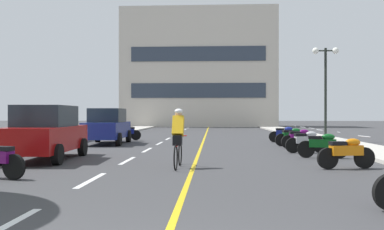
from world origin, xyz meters
name	(u,v)px	position (x,y,z in m)	size (l,w,h in m)	color
ground_plane	(200,140)	(0.00, 21.00, 0.00)	(140.00, 140.00, 0.00)	#38383A
curb_left	(95,136)	(-7.20, 24.00, 0.06)	(2.40, 72.00, 0.12)	#B7B2A8
curb_right	(310,136)	(7.20, 24.00, 0.06)	(2.40, 72.00, 0.12)	#B7B2A8
lane_dash_0	(3,228)	(-2.00, 2.00, 0.00)	(0.14, 2.20, 0.01)	silver
lane_dash_1	(91,180)	(-2.00, 6.00, 0.00)	(0.14, 2.20, 0.01)	silver
lane_dash_2	(128,161)	(-2.00, 10.00, 0.00)	(0.14, 2.20, 0.01)	silver
lane_dash_3	(147,150)	(-2.00, 14.00, 0.00)	(0.14, 2.20, 0.01)	silver
lane_dash_4	(159,143)	(-2.00, 18.00, 0.00)	(0.14, 2.20, 0.01)	silver
lane_dash_5	(168,139)	(-2.00, 22.00, 0.00)	(0.14, 2.20, 0.01)	silver
lane_dash_6	(174,135)	(-2.00, 26.00, 0.00)	(0.14, 2.20, 0.01)	silver
lane_dash_7	(179,133)	(-2.00, 30.00, 0.00)	(0.14, 2.20, 0.01)	silver
lane_dash_8	(183,131)	(-2.00, 34.00, 0.00)	(0.14, 2.20, 0.01)	silver
lane_dash_9	(185,129)	(-2.00, 38.00, 0.00)	(0.14, 2.20, 0.01)	silver
lane_dash_10	(188,128)	(-2.00, 42.00, 0.00)	(0.14, 2.20, 0.01)	silver
lane_dash_11	(190,127)	(-2.00, 46.00, 0.00)	(0.14, 2.20, 0.01)	silver
centre_line_yellow	(205,137)	(0.25, 24.00, 0.00)	(0.12, 66.00, 0.01)	gold
office_building	(199,69)	(-1.00, 48.42, 7.21)	(18.90, 6.96, 14.43)	beige
street_lamp_mid	(326,72)	(7.07, 19.86, 3.87)	(1.46, 0.36, 5.13)	black
parked_car_near	(46,133)	(-4.77, 10.07, 0.92)	(2.09, 4.28, 1.82)	black
parked_car_mid	(107,126)	(-4.62, 17.47, 0.92)	(2.05, 4.26, 1.82)	black
motorcycle_2	(347,152)	(4.54, 8.31, 0.47)	(1.69, 0.64, 0.92)	black
motorcycle_3	(323,145)	(4.62, 11.12, 0.47)	(1.70, 0.60, 0.92)	black
motorcycle_4	(307,141)	(4.50, 13.04, 0.47)	(1.70, 0.60, 0.92)	black
motorcycle_5	(300,138)	(4.67, 15.09, 0.47)	(1.69, 0.60, 0.92)	black
motorcycle_6	(292,136)	(4.61, 16.55, 0.47)	(1.68, 0.65, 0.92)	black
motorcycle_7	(285,134)	(4.68, 18.95, 0.47)	(1.67, 0.71, 0.92)	black
motorcycle_8	(126,132)	(-4.29, 20.50, 0.47)	(1.70, 0.60, 0.92)	black
cyclist_rider	(178,137)	(-0.19, 8.35, 0.89)	(0.42, 1.77, 1.71)	black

